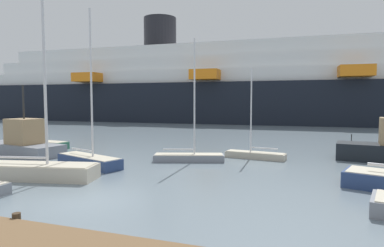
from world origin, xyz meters
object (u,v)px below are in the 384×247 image
object	(u,v)px
channel_buoy_0	(351,150)
sailboat_2	(89,159)
fishing_boat_0	(23,143)
sailboat_0	(255,154)
sailboat_6	(43,143)
cruise_ship	(277,87)
sailboat_7	(189,156)
sailboat_3	(39,169)

from	to	relation	value
channel_buoy_0	sailboat_2	bearing A→B (deg)	-147.62
sailboat_2	fishing_boat_0	size ratio (longest dim) A/B	1.30
sailboat_0	sailboat_6	bearing A→B (deg)	10.11
sailboat_0	sailboat_6	world-z (taller)	sailboat_6
sailboat_6	cruise_ship	size ratio (longest dim) A/B	0.05
fishing_boat_0	channel_buoy_0	size ratio (longest dim) A/B	4.76
sailboat_2	fishing_boat_0	xyz separation A→B (m)	(-7.26, 2.02, 0.45)
sailboat_2	channel_buoy_0	size ratio (longest dim) A/B	6.17
sailboat_7	cruise_ship	xyz separation A→B (m)	(2.62, 42.34, 6.20)
sailboat_7	cruise_ship	distance (m)	42.87
sailboat_0	cruise_ship	distance (m)	40.41
sailboat_7	fishing_boat_0	xyz separation A→B (m)	(-12.49, -1.60, 0.53)
sailboat_0	sailboat_2	world-z (taller)	sailboat_2
cruise_ship	sailboat_7	bearing A→B (deg)	-94.91
sailboat_3	channel_buoy_0	distance (m)	21.29
fishing_boat_0	sailboat_6	bearing A→B (deg)	121.49
sailboat_3	cruise_ship	xyz separation A→B (m)	(8.36, 49.45, 6.03)
fishing_boat_0	sailboat_7	bearing A→B (deg)	17.84
sailboat_0	sailboat_2	xyz separation A→B (m)	(-9.28, -6.06, 0.14)
sailboat_3	cruise_ship	size ratio (longest dim) A/B	0.09
sailboat_2	cruise_ship	xyz separation A→B (m)	(7.85, 45.96, 6.11)
cruise_ship	sailboat_3	bearing A→B (deg)	-100.96
sailboat_6	channel_buoy_0	xyz separation A→B (m)	(24.45, 4.65, -0.07)
cruise_ship	sailboat_6	bearing A→B (deg)	-113.41
sailboat_0	channel_buoy_0	xyz separation A→B (m)	(6.61, 4.02, -0.00)
sailboat_0	fishing_boat_0	world-z (taller)	sailboat_0
sailboat_2	fishing_boat_0	distance (m)	7.55
sailboat_0	sailboat_2	size ratio (longest dim) A/B	0.66
sailboat_0	cruise_ship	xyz separation A→B (m)	(-1.43, 39.90, 6.25)
sailboat_6	channel_buoy_0	distance (m)	24.89
sailboat_6	sailboat_7	distance (m)	13.91
sailboat_0	channel_buoy_0	bearing A→B (deg)	-140.63
sailboat_3	sailboat_2	bearing A→B (deg)	69.66
fishing_boat_0	channel_buoy_0	distance (m)	24.52
sailboat_3	sailboat_6	world-z (taller)	sailboat_3
sailboat_0	channel_buoy_0	world-z (taller)	sailboat_0
sailboat_2	sailboat_3	size ratio (longest dim) A/B	0.84
sailboat_7	cruise_ship	bearing A→B (deg)	69.04
sailboat_6	sailboat_7	xyz separation A→B (m)	(13.79, -1.81, -0.01)
sailboat_7	cruise_ship	size ratio (longest dim) A/B	0.06
sailboat_3	fishing_boat_0	world-z (taller)	sailboat_3
sailboat_6	sailboat_7	bearing A→B (deg)	-0.91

